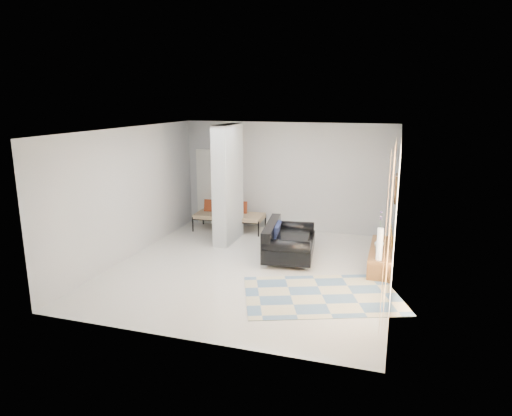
% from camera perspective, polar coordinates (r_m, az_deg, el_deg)
% --- Properties ---
extents(floor, '(6.00, 6.00, 0.00)m').
position_cam_1_polar(floor, '(9.42, -0.58, -7.49)').
color(floor, beige).
rests_on(floor, ground).
extents(ceiling, '(6.00, 6.00, 0.00)m').
position_cam_1_polar(ceiling, '(8.82, -0.63, 9.75)').
color(ceiling, white).
rests_on(ceiling, wall_back).
extents(wall_back, '(6.00, 0.00, 6.00)m').
position_cam_1_polar(wall_back, '(11.85, 3.89, 3.88)').
color(wall_back, '#ADAFB1').
rests_on(wall_back, ground).
extents(wall_front, '(6.00, 0.00, 6.00)m').
position_cam_1_polar(wall_front, '(6.33, -9.06, -4.86)').
color(wall_front, '#ADAFB1').
rests_on(wall_front, ground).
extents(wall_left, '(0.00, 6.00, 6.00)m').
position_cam_1_polar(wall_left, '(10.19, -15.48, 1.83)').
color(wall_left, '#ADAFB1').
rests_on(wall_left, ground).
extents(wall_right, '(0.00, 6.00, 6.00)m').
position_cam_1_polar(wall_right, '(8.60, 17.11, -0.40)').
color(wall_right, '#ADAFB1').
rests_on(wall_right, ground).
extents(partition_column, '(0.35, 1.20, 2.80)m').
position_cam_1_polar(partition_column, '(10.86, -3.52, 2.99)').
color(partition_column, '#B1B6B8').
rests_on(partition_column, floor).
extents(hallway_door, '(0.85, 0.06, 2.04)m').
position_cam_1_polar(hallway_door, '(12.53, -5.56, 2.61)').
color(hallway_door, silver).
rests_on(hallway_door, floor).
extents(curtain, '(0.00, 2.55, 2.55)m').
position_cam_1_polar(curtain, '(7.47, 16.40, -2.02)').
color(curtain, '#FFA543').
rests_on(curtain, wall_right).
extents(wall_art, '(0.04, 0.45, 0.55)m').
position_cam_1_polar(wall_art, '(9.42, 17.10, 2.35)').
color(wall_art, '#38230F').
rests_on(wall_art, wall_right).
extents(media_console, '(0.45, 1.78, 0.80)m').
position_cam_1_polar(media_console, '(9.80, 15.35, -5.88)').
color(media_console, brown).
rests_on(media_console, floor).
extents(loveseat, '(1.22, 1.83, 0.76)m').
position_cam_1_polar(loveseat, '(9.94, 3.86, -4.25)').
color(loveseat, silver).
rests_on(loveseat, floor).
extents(daybed, '(1.83, 0.84, 0.77)m').
position_cam_1_polar(daybed, '(11.98, -3.43, -0.83)').
color(daybed, black).
rests_on(daybed, floor).
extents(area_rug, '(3.14, 2.62, 0.01)m').
position_cam_1_polar(area_rug, '(8.27, 8.22, -10.70)').
color(area_rug, '#BFB692').
rests_on(area_rug, floor).
extents(cylinder_lamp, '(0.11, 0.11, 0.62)m').
position_cam_1_polar(cylinder_lamp, '(8.92, 15.21, -4.38)').
color(cylinder_lamp, silver).
rests_on(cylinder_lamp, media_console).
extents(bronze_figurine, '(0.14, 0.14, 0.24)m').
position_cam_1_polar(bronze_figurine, '(10.12, 15.28, -3.37)').
color(bronze_figurine, black).
rests_on(bronze_figurine, media_console).
extents(vase, '(0.21, 0.21, 0.21)m').
position_cam_1_polar(vase, '(9.70, 15.16, -4.21)').
color(vase, white).
rests_on(vase, media_console).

